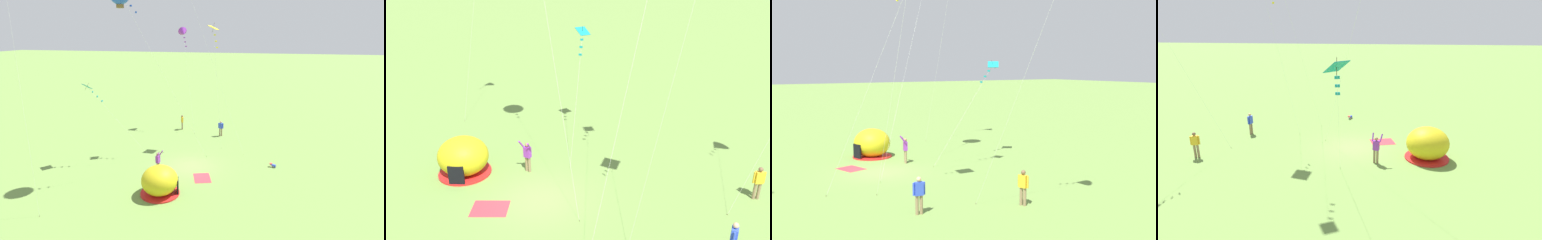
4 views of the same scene
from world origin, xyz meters
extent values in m
plane|color=olive|center=(0.00, 0.00, 0.00)|extent=(300.00, 300.00, 0.00)
ellipsoid|color=gold|center=(-4.96, 1.09, 1.05)|extent=(2.70, 2.60, 2.10)
cylinder|color=red|center=(-4.96, 1.09, 0.05)|extent=(2.81, 2.81, 0.10)
cube|color=black|center=(-4.61, -0.14, 0.55)|extent=(0.80, 0.33, 1.10)
cube|color=#CC333D|center=(-1.97, -1.40, 0.01)|extent=(2.02, 1.76, 0.01)
cylinder|color=#8C7251|center=(9.72, 3.27, 0.44)|extent=(0.15, 0.15, 0.88)
cylinder|color=#8C7251|center=(9.91, 3.34, 0.44)|extent=(0.15, 0.15, 0.88)
cube|color=gold|center=(9.81, 3.31, 1.18)|extent=(0.44, 0.35, 0.60)
sphere|color=brown|center=(9.81, 3.31, 1.61)|extent=(0.22, 0.22, 0.22)
cylinder|color=gold|center=(9.57, 3.22, 1.18)|extent=(0.09, 0.09, 0.58)
cylinder|color=gold|center=(10.05, 3.39, 1.18)|extent=(0.09, 0.09, 0.58)
cylinder|color=#8C7251|center=(-1.67, 2.30, 0.44)|extent=(0.15, 0.15, 0.88)
cylinder|color=#8C7251|center=(-1.86, 2.35, 0.44)|extent=(0.15, 0.15, 0.88)
cube|color=purple|center=(-1.77, 2.32, 1.18)|extent=(0.42, 0.32, 0.60)
sphere|color=#9E7051|center=(-1.77, 2.32, 1.61)|extent=(0.22, 0.22, 0.22)
cylinder|color=purple|center=(-1.54, 2.12, 1.64)|extent=(0.11, 0.38, 0.50)
cylinder|color=purple|center=(-2.06, 2.24, 1.64)|extent=(0.23, 0.38, 0.50)
cylinder|color=#8C7251|center=(8.43, -1.58, 0.44)|extent=(0.15, 0.15, 0.88)
cylinder|color=#8C7251|center=(8.45, -1.38, 0.44)|extent=(0.15, 0.15, 0.88)
cube|color=blue|center=(8.44, -1.48, 1.18)|extent=(0.28, 0.41, 0.60)
sphere|color=tan|center=(8.44, -1.48, 1.61)|extent=(0.22, 0.22, 0.22)
cylinder|color=blue|center=(8.41, -1.73, 1.18)|extent=(0.09, 0.09, 0.58)
cylinder|color=blue|center=(8.47, -1.23, 1.18)|extent=(0.09, 0.09, 0.58)
cylinder|color=silver|center=(5.53, -1.41, 5.77)|extent=(1.85, 1.33, 11.55)
cylinder|color=brown|center=(4.61, -2.07, 0.03)|extent=(0.03, 0.03, 0.06)
cube|color=yellow|center=(5.76, -1.25, 9.73)|extent=(0.19, 0.18, 0.12)
cylinder|color=silver|center=(-0.21, 6.11, 3.36)|extent=(0.99, 5.39, 6.73)
cylinder|color=brown|center=(0.28, 3.42, 0.03)|extent=(0.03, 0.03, 0.06)
cube|color=teal|center=(-0.70, 8.80, 6.73)|extent=(0.98, 1.01, 0.45)
cylinder|color=#332314|center=(-0.70, 8.80, 6.74)|extent=(0.10, 0.42, 0.62)
cube|color=teal|center=(-0.62, 8.37, 6.27)|extent=(0.21, 0.13, 0.12)
cube|color=teal|center=(-0.55, 8.01, 5.88)|extent=(0.21, 0.11, 0.12)
cube|color=teal|center=(-0.49, 7.65, 5.49)|extent=(0.21, 0.08, 0.12)
cylinder|color=silver|center=(0.03, 1.80, 6.95)|extent=(4.47, 5.62, 13.90)
cylinder|color=brown|center=(2.26, -1.00, 0.03)|extent=(0.03, 0.03, 0.06)
cylinder|color=silver|center=(-8.28, 8.43, 7.61)|extent=(2.13, 1.75, 15.22)
cylinder|color=brown|center=(-9.34, 7.56, 0.03)|extent=(0.03, 0.03, 0.06)
cylinder|color=silver|center=(10.32, 2.60, 5.54)|extent=(3.69, 2.20, 11.09)
cylinder|color=brown|center=(8.48, 1.50, 0.03)|extent=(0.03, 0.03, 0.06)
cylinder|color=silver|center=(4.37, -1.29, 7.83)|extent=(1.84, 6.13, 15.67)
cylinder|color=brown|center=(3.45, -4.36, 0.03)|extent=(0.03, 0.03, 0.06)
camera|label=1|loc=(-23.09, -5.41, 11.10)|focal=28.00mm
camera|label=2|loc=(6.43, -13.97, 10.29)|focal=35.00mm
camera|label=3|loc=(26.13, -9.78, 6.58)|focal=42.00mm
camera|label=4|loc=(-2.91, 19.48, 8.03)|focal=28.00mm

